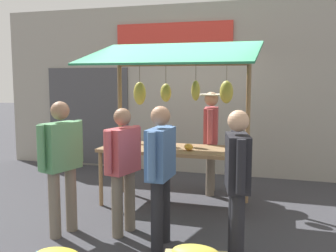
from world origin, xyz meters
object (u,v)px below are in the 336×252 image
market_stall (174,104)px  shopper_with_ponytail (161,167)px  shopper_with_shopping_bag (123,163)px  shopper_in_grey_tee (237,177)px  vendor_with_sunhat (211,133)px  shopper_in_striped_shirt (62,158)px

market_stall → shopper_with_ponytail: (-0.29, 1.55, -0.60)m
shopper_with_shopping_bag → shopper_in_grey_tee: shopper_in_grey_tee is taller
shopper_with_ponytail → shopper_in_grey_tee: bearing=-101.4°
market_stall → shopper_in_grey_tee: 2.18m
vendor_with_sunhat → shopper_in_striped_shirt: size_ratio=1.03×
vendor_with_sunhat → shopper_in_striped_shirt: vendor_with_sunhat is taller
shopper_in_striped_shirt → market_stall: bearing=-17.3°
market_stall → shopper_in_striped_shirt: bearing=58.0°
shopper_with_shopping_bag → shopper_in_striped_shirt: shopper_in_striped_shirt is taller
vendor_with_sunhat → market_stall: bearing=-38.6°
shopper_with_shopping_bag → shopper_in_striped_shirt: (0.71, 0.24, 0.06)m
vendor_with_sunhat → shopper_in_striped_shirt: (1.41, 2.29, -0.06)m
shopper_in_striped_shirt → vendor_with_sunhat: bearing=-16.9°
market_stall → shopper_with_shopping_bag: 1.49m
market_stall → shopper_in_striped_shirt: 1.94m
vendor_with_sunhat → shopper_with_shopping_bag: vendor_with_sunhat is taller
shopper_in_striped_shirt → shopper_in_grey_tee: 2.16m
shopper_in_striped_shirt → shopper_with_shopping_bag: bearing=-56.3°
vendor_with_sunhat → shopper_with_shopping_bag: 2.16m
shopper_with_shopping_bag → shopper_with_ponytail: bearing=-99.5°
market_stall → shopper_with_shopping_bag: size_ratio=1.59×
shopper_with_shopping_bag → vendor_with_sunhat: bearing=-6.4°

